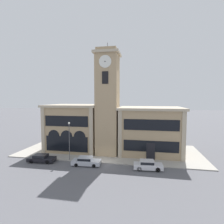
{
  "coord_description": "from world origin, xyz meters",
  "views": [
    {
      "loc": [
        6.89,
        -27.55,
        10.75
      ],
      "look_at": [
        1.23,
        3.07,
        8.4
      ],
      "focal_mm": 28.0,
      "sensor_mm": 36.0,
      "label": 1
    }
  ],
  "objects_px": {
    "parked_car_near": "(41,158)",
    "parked_car_mid": "(86,161)",
    "parked_car_far": "(148,165)",
    "street_lamp": "(69,136)"
  },
  "relations": [
    {
      "from": "parked_car_mid",
      "to": "street_lamp",
      "type": "xyz_separation_m",
      "value": [
        -3.51,
        1.5,
        3.69
      ]
    },
    {
      "from": "parked_car_mid",
      "to": "parked_car_near",
      "type": "bearing_deg",
      "value": 176.25
    },
    {
      "from": "parked_car_far",
      "to": "parked_car_near",
      "type": "bearing_deg",
      "value": 176.25
    },
    {
      "from": "parked_car_near",
      "to": "street_lamp",
      "type": "height_order",
      "value": "street_lamp"
    },
    {
      "from": "parked_car_near",
      "to": "parked_car_mid",
      "type": "distance_m",
      "value": 7.96
    },
    {
      "from": "parked_car_near",
      "to": "parked_car_far",
      "type": "bearing_deg",
      "value": -3.75
    },
    {
      "from": "street_lamp",
      "to": "parked_car_near",
      "type": "bearing_deg",
      "value": -161.33
    },
    {
      "from": "parked_car_near",
      "to": "parked_car_mid",
      "type": "bearing_deg",
      "value": -3.75
    },
    {
      "from": "parked_car_near",
      "to": "parked_car_mid",
      "type": "xyz_separation_m",
      "value": [
        7.96,
        -0.0,
        0.02
      ]
    },
    {
      "from": "parked_car_near",
      "to": "parked_car_far",
      "type": "xyz_separation_m",
      "value": [
        17.77,
        0.0,
        0.07
      ]
    }
  ]
}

